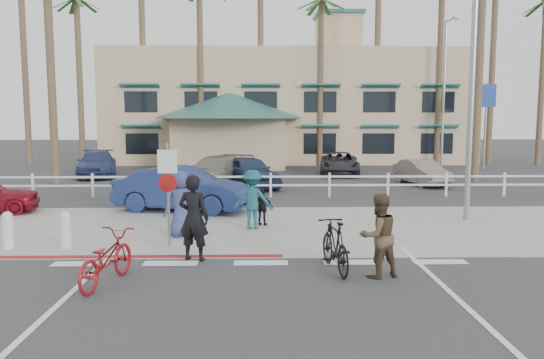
{
  "coord_description": "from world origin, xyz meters",
  "views": [
    {
      "loc": [
        0.01,
        -10.87,
        3.21
      ],
      "look_at": [
        0.32,
        3.89,
        1.5
      ],
      "focal_mm": 35.0,
      "sensor_mm": 36.0,
      "label": 1
    }
  ],
  "objects_px": {
    "bike_red": "(106,259)",
    "sign_post": "(168,190)",
    "bike_black": "(335,245)",
    "car_white_sedan": "(183,189)"
  },
  "relations": [
    {
      "from": "sign_post",
      "to": "car_white_sedan",
      "type": "xyz_separation_m",
      "value": [
        -0.4,
        5.13,
        -0.68
      ]
    },
    {
      "from": "bike_black",
      "to": "car_white_sedan",
      "type": "distance_m",
      "value": 8.51
    },
    {
      "from": "sign_post",
      "to": "car_white_sedan",
      "type": "distance_m",
      "value": 5.19
    },
    {
      "from": "bike_red",
      "to": "bike_black",
      "type": "xyz_separation_m",
      "value": [
        4.55,
        0.81,
        0.04
      ]
    },
    {
      "from": "bike_black",
      "to": "bike_red",
      "type": "bearing_deg",
      "value": 1.55
    },
    {
      "from": "bike_red",
      "to": "sign_post",
      "type": "bearing_deg",
      "value": -90.25
    },
    {
      "from": "sign_post",
      "to": "bike_black",
      "type": "bearing_deg",
      "value": -30.03
    },
    {
      "from": "bike_red",
      "to": "bike_black",
      "type": "relative_size",
      "value": 1.06
    },
    {
      "from": "bike_red",
      "to": "car_white_sedan",
      "type": "distance_m",
      "value": 8.18
    },
    {
      "from": "bike_red",
      "to": "bike_black",
      "type": "distance_m",
      "value": 4.62
    }
  ]
}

